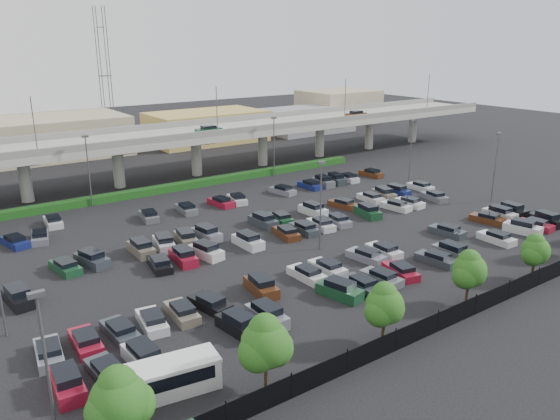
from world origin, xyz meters
The scene contains 10 objects.
ground centered at (0.00, 0.00, 0.00)m, with size 280.00×280.00×0.00m, color black.
overpass centered at (-0.25, 31.99, 6.97)m, with size 150.00×13.00×15.80m.
hedge centered at (0.00, 25.00, 0.55)m, with size 66.00×1.60×1.10m, color #194313.
fence centered at (-0.05, -28.00, 0.90)m, with size 70.00×0.10×2.00m.
tree_row centered at (0.70, -26.53, 3.52)m, with size 65.07×3.66×5.94m.
shuttle_bus centered at (-25.54, -22.62, 1.27)m, with size 7.54×3.53×2.33m.
parked_cars centered at (-0.72, -4.13, 0.63)m, with size 62.98×41.63×1.67m.
light_poles centered at (-4.13, 2.00, 6.24)m, with size 66.90×48.38×10.30m.
distant_buildings centered at (12.38, 61.81, 3.74)m, with size 138.00×24.00×9.00m.
comm_tower centered at (4.00, 74.00, 15.61)m, with size 2.40×2.40×30.00m.
Camera 1 is at (-37.73, -52.88, 23.12)m, focal length 35.00 mm.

